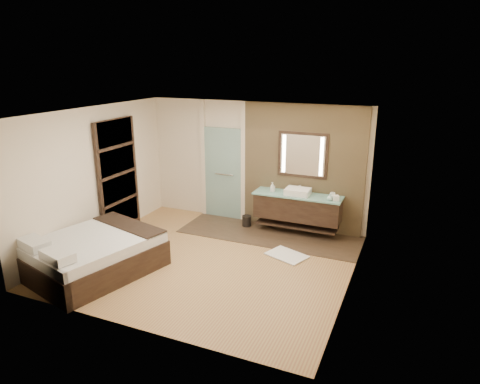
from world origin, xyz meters
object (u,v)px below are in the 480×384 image
at_px(bed, 93,254).
at_px(vanity, 297,207).
at_px(waste_bin, 247,221).
at_px(mirror_unit, 303,155).

bearing_deg(bed, vanity, 63.38).
bearing_deg(vanity, waste_bin, -176.53).
distance_m(bed, waste_bin, 3.43).
bearing_deg(mirror_unit, waste_bin, -164.72).
distance_m(vanity, bed, 4.14).
relative_size(mirror_unit, waste_bin, 4.27).
bearing_deg(mirror_unit, bed, -129.71).
xyz_separation_m(vanity, bed, (-2.75, -3.08, -0.25)).
relative_size(bed, waste_bin, 9.66).
xyz_separation_m(mirror_unit, bed, (-2.75, -3.31, -1.32)).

